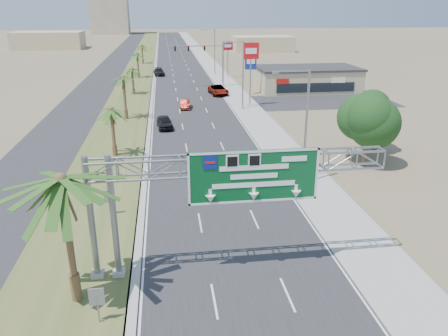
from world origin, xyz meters
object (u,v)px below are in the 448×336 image
object	(u,v)px
signal_mast	(212,61)
pole_sign_blue	(251,62)
pole_sign_red_far	(228,49)
palm_near	(61,180)
car_far	(159,72)
car_mid_lane	(185,104)
car_right_lane	(218,90)
store_building	(307,80)
car_left_lane	(165,122)
pole_sign_red_near	(251,55)
sign_gantry	(224,174)

from	to	relation	value
signal_mast	pole_sign_blue	size ratio (longest dim) A/B	1.36
pole_sign_red_far	palm_near	bearing A→B (deg)	-104.19
signal_mast	car_far	world-z (taller)	signal_mast
palm_near	car_far	bearing A→B (deg)	87.12
car_mid_lane	car_right_lane	xyz separation A→B (m)	(6.38, 10.13, 0.15)
store_building	pole_sign_blue	xyz separation A→B (m)	(-11.13, -2.62, 3.58)
car_left_lane	pole_sign_blue	xyz separation A→B (m)	(15.16, 20.80, 4.80)
car_far	pole_sign_red_near	distance (m)	38.05
car_mid_lane	store_building	bearing A→B (deg)	30.81
sign_gantry	pole_sign_blue	xyz separation A→B (m)	(11.93, 53.45, -0.48)
car_left_lane	car_mid_lane	distance (m)	11.73
pole_sign_blue	car_mid_lane	bearing A→B (deg)	-141.46
store_building	palm_near	bearing A→B (deg)	-118.28
sign_gantry	palm_near	bearing A→B (deg)	-166.68
car_left_lane	pole_sign_blue	size ratio (longest dim) A/B	0.60
store_building	car_far	bearing A→B (deg)	140.30
pole_sign_red_near	palm_near	bearing A→B (deg)	-111.62
car_mid_lane	pole_sign_red_far	size ratio (longest dim) A/B	0.52
palm_near	pole_sign_red_near	xyz separation A→B (m)	(18.20, 45.92, 0.84)
store_building	car_right_lane	world-z (taller)	store_building
pole_sign_red_near	pole_sign_red_far	xyz separation A→B (m)	(0.68, 28.77, -1.57)
car_left_lane	pole_sign_red_far	xyz separation A→B (m)	(13.97, 40.11, 5.42)
sign_gantry	signal_mast	world-z (taller)	signal_mast
palm_near	pole_sign_red_far	size ratio (longest dim) A/B	1.06
signal_mast	car_right_lane	distance (m)	8.94
car_left_lane	pole_sign_red_far	bearing A→B (deg)	65.43
car_far	pole_sign_red_far	size ratio (longest dim) A/B	0.68
store_building	car_right_lane	distance (m)	16.86
pole_sign_blue	car_right_lane	bearing A→B (deg)	173.72
car_left_lane	store_building	bearing A→B (deg)	36.34
car_right_lane	pole_sign_red_near	xyz separation A→B (m)	(3.70, -10.07, 6.95)
signal_mast	pole_sign_red_near	size ratio (longest dim) A/B	1.05
car_right_lane	car_far	bearing A→B (deg)	106.66
store_building	pole_sign_red_near	bearing A→B (deg)	-137.10
sign_gantry	car_right_lane	world-z (taller)	sign_gantry
car_far	pole_sign_red_near	bearing A→B (deg)	-73.44
store_building	sign_gantry	bearing A→B (deg)	-112.36
pole_sign_blue	pole_sign_red_far	distance (m)	19.36
car_mid_lane	car_right_lane	world-z (taller)	car_right_lane
sign_gantry	store_building	bearing A→B (deg)	67.64
palm_near	pole_sign_blue	size ratio (longest dim) A/B	1.10
signal_mast	car_far	xyz separation A→B (m)	(-10.32, 16.56, -4.07)
car_right_lane	car_far	xyz separation A→B (m)	(-10.44, 24.55, -0.05)
pole_sign_blue	sign_gantry	bearing A→B (deg)	-102.58
sign_gantry	car_mid_lane	size ratio (longest dim) A/B	4.11
car_left_lane	pole_sign_blue	world-z (taller)	pole_sign_blue
signal_mast	car_left_lane	xyz separation A→B (m)	(-9.46, -29.40, -4.07)
signal_mast	car_right_lane	world-z (taller)	signal_mast
sign_gantry	pole_sign_red_near	world-z (taller)	pole_sign_red_near
signal_mast	car_left_lane	world-z (taller)	signal_mast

